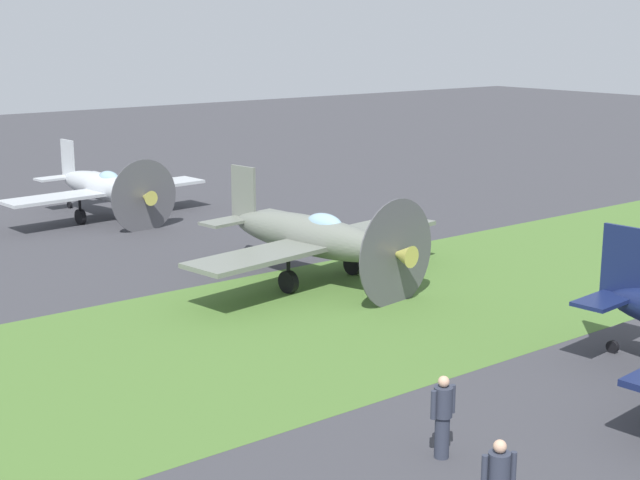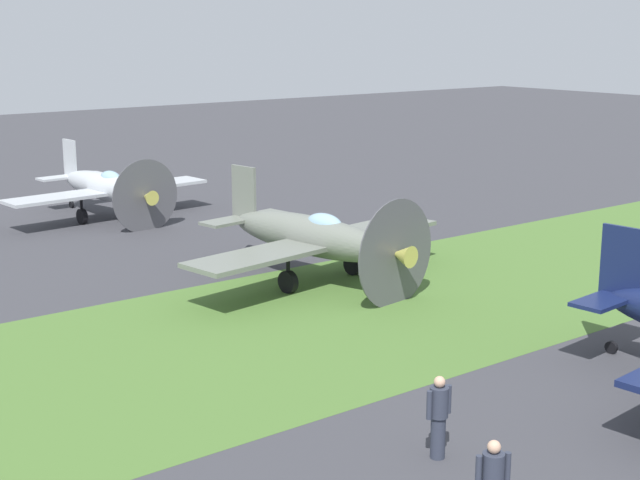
# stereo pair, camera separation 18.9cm
# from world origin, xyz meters

# --- Properties ---
(grass_verge) EXTENTS (120.00, 11.00, 0.01)m
(grass_verge) POSITION_xyz_m (0.00, -10.16, 0.00)
(grass_verge) COLOR #476B2D
(grass_verge) RESTS_ON ground
(airplane_wingman) EXTENTS (10.53, 8.37, 3.73)m
(airplane_wingman) POSITION_xyz_m (4.02, -13.76, 1.56)
(airplane_wingman) COLOR slate
(airplane_wingman) RESTS_ON ground
(airplane_trail) EXTENTS (9.58, 7.58, 3.40)m
(airplane_trail) POSITION_xyz_m (4.98, -27.81, 1.42)
(airplane_trail) COLOR #B2B7BC
(airplane_trail) RESTS_ON ground
(ground_crew_mechanic) EXTENTS (0.63, 0.38, 1.73)m
(ground_crew_mechanic) POSITION_xyz_m (10.03, -1.77, 0.91)
(ground_crew_mechanic) COLOR #2D3342
(ground_crew_mechanic) RESTS_ON ground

